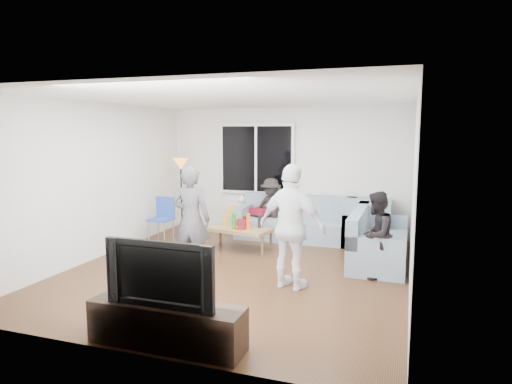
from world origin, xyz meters
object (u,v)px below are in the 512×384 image
at_px(side_chair, 161,220).
at_px(player_right, 292,227).
at_px(player_left, 191,219).
at_px(sofa_back_section, 295,218).
at_px(coffee_table, 240,239).
at_px(floor_lamp, 181,196).
at_px(spectator_right, 376,235).
at_px(spectator_back, 271,208).
at_px(sofa_right_section, 379,236).
at_px(television, 165,271).
at_px(tv_console, 167,325).

xyz_separation_m(side_chair, player_right, (3.03, -1.69, 0.42)).
xyz_separation_m(side_chair, player_left, (1.40, -1.46, 0.38)).
distance_m(sofa_back_section, coffee_table, 1.33).
relative_size(floor_lamp, spectator_right, 1.23).
relative_size(player_left, spectator_back, 1.36).
xyz_separation_m(sofa_right_section, player_right, (-1.04, -1.67, 0.42)).
height_order(side_chair, player_right, player_right).
distance_m(spectator_right, television, 3.37).
xyz_separation_m(player_right, spectator_right, (1.04, 0.81, -0.21)).
bearing_deg(coffee_table, sofa_back_section, 55.45).
distance_m(sofa_right_section, spectator_right, 0.89).
relative_size(coffee_table, spectator_right, 0.86).
distance_m(sofa_right_section, player_left, 3.06).
height_order(sofa_back_section, tv_console, sofa_back_section).
height_order(side_chair, spectator_right, spectator_right).
bearing_deg(tv_console, coffee_table, 99.58).
bearing_deg(floor_lamp, tv_console, -63.58).
bearing_deg(floor_lamp, spectator_back, 6.87).
distance_m(sofa_right_section, television, 4.14).
height_order(spectator_right, tv_console, spectator_right).
xyz_separation_m(sofa_right_section, floor_lamp, (-4.07, 0.86, 0.36)).
bearing_deg(coffee_table, spectator_back, 78.01).
distance_m(player_right, tv_console, 2.26).
distance_m(spectator_back, tv_console, 4.83).
bearing_deg(coffee_table, television, -80.42).
bearing_deg(television, sofa_right_section, 64.14).
xyz_separation_m(sofa_right_section, television, (-1.80, -3.71, 0.35)).
height_order(floor_lamp, spectator_back, floor_lamp).
xyz_separation_m(floor_lamp, tv_console, (2.27, -4.57, -0.56)).
bearing_deg(sofa_back_section, tv_console, -91.47).
bearing_deg(coffee_table, spectator_right, -19.13).
distance_m(sofa_right_section, tv_console, 4.13).
relative_size(spectator_back, television, 1.04).
relative_size(sofa_right_section, floor_lamp, 1.28).
distance_m(player_right, television, 2.17).
height_order(sofa_back_section, side_chair, side_chair).
height_order(sofa_back_section, television, television).
distance_m(sofa_right_section, floor_lamp, 4.18).
bearing_deg(floor_lamp, side_chair, -90.00).
relative_size(sofa_right_section, television, 1.74).
bearing_deg(sofa_right_section, spectator_back, 63.47).
bearing_deg(sofa_back_section, coffee_table, -124.55).
relative_size(sofa_right_section, spectator_right, 1.57).
xyz_separation_m(coffee_table, floor_lamp, (-1.65, 0.88, 0.58)).
relative_size(floor_lamp, player_left, 0.96).
relative_size(side_chair, television, 0.75).
bearing_deg(player_right, coffee_table, -33.89).
distance_m(coffee_table, tv_console, 3.74).
relative_size(floor_lamp, spectator_back, 1.31).
xyz_separation_m(sofa_right_section, side_chair, (-4.07, 0.01, 0.01)).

